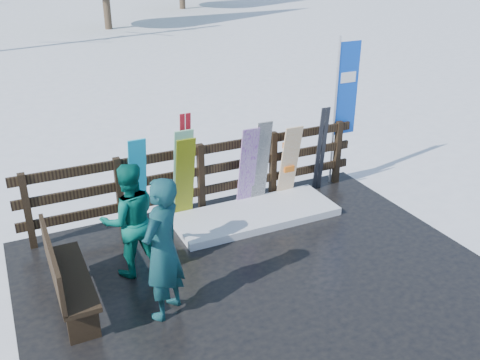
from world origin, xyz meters
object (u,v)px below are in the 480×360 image
snowboard_0 (138,185)px  snowboard_4 (261,164)px  bench (64,274)px  snowboard_2 (185,180)px  person_back (130,220)px  snowboard_1 (183,176)px  snowboard_3 (248,168)px  person_front (163,249)px  snowboard_5 (289,163)px  rental_flag (344,95)px

snowboard_0 → snowboard_4: size_ratio=1.04×
bench → snowboard_2: size_ratio=1.04×
snowboard_4 → person_back: bearing=-157.4°
snowboard_1 → snowboard_3: 1.09m
bench → person_front: 1.21m
snowboard_3 → person_front: (-2.05, -2.00, 0.17)m
snowboard_3 → snowboard_5: (0.77, -0.00, -0.04)m
bench → snowboard_5: size_ratio=1.12×
rental_flag → snowboard_4: bearing=-171.1°
snowboard_0 → snowboard_5: bearing=0.0°
snowboard_4 → person_back: (-2.41, -1.00, 0.04)m
rental_flag → person_back: rental_flag is taller
snowboard_1 → rental_flag: rental_flag is taller
snowboard_0 → snowboard_4: snowboard_0 is taller
snowboard_1 → snowboard_3: (1.09, 0.00, -0.07)m
snowboard_0 → snowboard_2: (0.72, 0.00, -0.06)m
snowboard_0 → snowboard_1: size_ratio=0.99×
snowboard_2 → snowboard_5: snowboard_2 is taller
person_front → snowboard_4: bearing=-179.1°
snowboard_1 → person_front: size_ratio=0.91×
snowboard_1 → bench: bearing=-143.5°
snowboard_2 → rental_flag: bearing=5.1°
snowboard_2 → rental_flag: rental_flag is taller
snowboard_3 → snowboard_4: bearing=0.0°
bench → snowboard_4: bearing=23.9°
person_back → bench: bearing=29.0°
bench → snowboard_0: size_ratio=0.96×
bench → person_back: (0.92, 0.48, 0.26)m
snowboard_1 → snowboard_5: size_ratio=1.18×
snowboard_0 → rental_flag: bearing=4.1°
snowboard_2 → snowboard_3: (1.06, 0.00, -0.00)m
person_back → rental_flag: bearing=-161.3°
snowboard_0 → person_back: bearing=-111.0°
bench → snowboard_2: (2.03, 1.48, 0.19)m
snowboard_4 → bench: bearing=-156.1°
person_back → snowboard_0: bearing=-109.3°
snowboard_0 → snowboard_3: bearing=0.0°
snowboard_1 → snowboard_5: snowboard_1 is taller
snowboard_0 → snowboard_3: size_ratio=1.09×
snowboard_1 → rental_flag: size_ratio=0.61×
snowboard_1 → snowboard_2: size_ratio=1.09×
snowboard_3 → person_back: 2.39m
snowboard_2 → person_front: person_front is taller
snowboard_5 → person_back: size_ratio=0.87×
snowboard_1 → person_back: snowboard_1 is taller
bench → snowboard_3: size_ratio=1.05×
snowboard_5 → person_front: size_ratio=0.77×
snowboard_3 → snowboard_4: (0.24, 0.00, 0.03)m
snowboard_0 → snowboard_5: size_ratio=1.16×
snowboard_1 → snowboard_5: bearing=-0.0°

